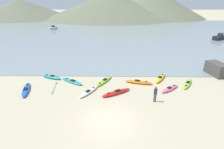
# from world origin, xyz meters

# --- Properties ---
(ground_plane) EXTENTS (400.00, 400.00, 0.00)m
(ground_plane) POSITION_xyz_m (0.00, 0.00, 0.00)
(ground_plane) COLOR #C6B793
(bay_water) EXTENTS (160.00, 70.00, 0.06)m
(bay_water) POSITION_xyz_m (0.00, 43.87, 0.03)
(bay_water) COLOR gray
(bay_water) RESTS_ON ground_plane
(far_hill_left) EXTENTS (56.03, 56.03, 9.97)m
(far_hill_left) POSITION_xyz_m (-52.62, 92.54, 4.98)
(far_hill_left) COLOR #6B7056
(far_hill_left) RESTS_ON ground_plane
(far_hill_midleft) EXTENTS (72.55, 72.55, 13.62)m
(far_hill_midleft) POSITION_xyz_m (-2.34, 93.57, 6.81)
(far_hill_midleft) COLOR #6B7056
(far_hill_midleft) RESTS_ON ground_plane
(far_hill_midright) EXTENTS (58.05, 58.05, 15.41)m
(far_hill_midright) POSITION_xyz_m (22.57, 97.93, 7.70)
(far_hill_midright) COLOR #6B7056
(far_hill_midright) RESTS_ON ground_plane
(kayak_on_sand_0) EXTENTS (2.10, 3.24, 0.32)m
(kayak_on_sand_0) POSITION_xyz_m (-0.78, 7.23, 0.14)
(kayak_on_sand_0) COLOR #8CCC2D
(kayak_on_sand_0) RESTS_ON ground_plane
(kayak_on_sand_1) EXTENTS (3.08, 2.41, 0.30)m
(kayak_on_sand_1) POSITION_xyz_m (-4.53, 7.15, 0.13)
(kayak_on_sand_1) COLOR teal
(kayak_on_sand_1) RESTS_ON ground_plane
(kayak_on_sand_2) EXTENTS (2.12, 2.98, 0.40)m
(kayak_on_sand_2) POSITION_xyz_m (6.00, 8.13, 0.18)
(kayak_on_sand_2) COLOR yellow
(kayak_on_sand_2) RESTS_ON ground_plane
(kayak_on_sand_3) EXTENTS (1.97, 2.81, 0.32)m
(kayak_on_sand_3) POSITION_xyz_m (-2.21, 4.60, 0.14)
(kayak_on_sand_3) COLOR white
(kayak_on_sand_3) RESTS_ON ground_plane
(kayak_on_sand_4) EXTENTS (1.65, 3.46, 0.36)m
(kayak_on_sand_4) POSITION_xyz_m (-8.91, 4.93, 0.16)
(kayak_on_sand_4) COLOR blue
(kayak_on_sand_4) RESTS_ON ground_plane
(kayak_on_sand_5) EXTENTS (3.22, 1.37, 0.40)m
(kayak_on_sand_5) POSITION_xyz_m (3.24, 6.92, 0.18)
(kayak_on_sand_5) COLOR orange
(kayak_on_sand_5) RESTS_ON ground_plane
(kayak_on_sand_6) EXTENTS (3.18, 2.30, 0.39)m
(kayak_on_sand_6) POSITION_xyz_m (0.63, 4.42, 0.17)
(kayak_on_sand_6) COLOR red
(kayak_on_sand_6) RESTS_ON ground_plane
(kayak_on_sand_7) EXTENTS (2.50, 2.24, 0.34)m
(kayak_on_sand_7) POSITION_xyz_m (6.39, 5.43, 0.15)
(kayak_on_sand_7) COLOR #E5668C
(kayak_on_sand_7) RESTS_ON ground_plane
(kayak_on_sand_8) EXTENTS (2.16, 2.92, 0.30)m
(kayak_on_sand_8) POSITION_xyz_m (8.76, 6.71, 0.13)
(kayak_on_sand_8) COLOR #8CCC2D
(kayak_on_sand_8) RESTS_ON ground_plane
(kayak_on_sand_9) EXTENTS (2.75, 1.59, 0.39)m
(kayak_on_sand_9) POSITION_xyz_m (-7.29, 8.23, 0.17)
(kayak_on_sand_9) COLOR teal
(kayak_on_sand_9) RESTS_ON ground_plane
(person_near_foreground) EXTENTS (0.32, 0.21, 1.57)m
(person_near_foreground) POSITION_xyz_m (4.25, 3.00, 0.90)
(person_near_foreground) COLOR #384260
(person_near_foreground) RESTS_ON ground_plane
(moored_boat_0) EXTENTS (2.62, 5.31, 1.21)m
(moored_boat_0) POSITION_xyz_m (-20.53, 49.47, 0.48)
(moored_boat_0) COLOR #B2B2B7
(moored_boat_0) RESTS_ON bay_water
(moored_boat_1) EXTENTS (3.80, 3.16, 1.57)m
(moored_boat_1) POSITION_xyz_m (26.06, 32.09, 0.61)
(moored_boat_1) COLOR black
(moored_boat_1) RESTS_ON bay_water
(loose_paddle) EXTENTS (0.54, 2.78, 0.03)m
(loose_paddle) POSITION_xyz_m (-6.13, 5.66, 0.01)
(loose_paddle) COLOR black
(loose_paddle) RESTS_ON ground_plane
(shoreline_rock) EXTENTS (2.18, 3.07, 1.57)m
(shoreline_rock) POSITION_xyz_m (13.52, 9.71, 0.79)
(shoreline_rock) COLOR #4C4742
(shoreline_rock) RESTS_ON ground_plane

